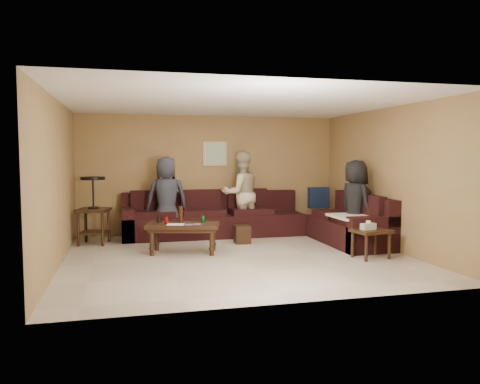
{
  "coord_description": "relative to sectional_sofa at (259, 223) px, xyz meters",
  "views": [
    {
      "loc": [
        -1.78,
        -7.35,
        1.65
      ],
      "look_at": [
        0.25,
        0.85,
        1.0
      ],
      "focal_mm": 35.0,
      "sensor_mm": 36.0,
      "label": 1
    }
  ],
  "objects": [
    {
      "name": "room",
      "position": [
        -0.81,
        -1.52,
        1.34
      ],
      "size": [
        5.6,
        5.5,
        2.5
      ],
      "color": "beige",
      "rests_on": "ground"
    },
    {
      "name": "sectional_sofa",
      "position": [
        0.0,
        0.0,
        0.0
      ],
      "size": [
        4.65,
        2.9,
        0.97
      ],
      "color": "black",
      "rests_on": "ground"
    },
    {
      "name": "coffee_table",
      "position": [
        -1.64,
        -0.98,
        0.1
      ],
      "size": [
        1.32,
        0.88,
        0.79
      ],
      "rotation": [
        0.0,
        0.0,
        -0.24
      ],
      "color": "black",
      "rests_on": "ground"
    },
    {
      "name": "end_table_left",
      "position": [
        -3.17,
        0.22,
        0.34
      ],
      "size": [
        0.67,
        0.67,
        1.27
      ],
      "rotation": [
        0.0,
        0.0,
        -0.23
      ],
      "color": "black",
      "rests_on": "ground"
    },
    {
      "name": "side_table_right",
      "position": [
        1.25,
        -2.12,
        0.08
      ],
      "size": [
        0.63,
        0.55,
        0.61
      ],
      "rotation": [
        0.0,
        0.0,
        0.16
      ],
      "color": "black",
      "rests_on": "ground"
    },
    {
      "name": "waste_bin",
      "position": [
        -0.44,
        -0.36,
        -0.16
      ],
      "size": [
        0.29,
        0.29,
        0.34
      ],
      "primitive_type": "cube",
      "rotation": [
        0.0,
        0.0,
        -0.04
      ],
      "color": "black",
      "rests_on": "ground"
    },
    {
      "name": "wall_art",
      "position": [
        -0.71,
        0.96,
        1.37
      ],
      "size": [
        0.52,
        0.04,
        0.52
      ],
      "color": "tan",
      "rests_on": "ground"
    },
    {
      "name": "person_left",
      "position": [
        -1.79,
        0.39,
        0.5
      ],
      "size": [
        0.81,
        0.54,
        1.64
      ],
      "primitive_type": "imported",
      "rotation": [
        0.0,
        0.0,
        3.13
      ],
      "color": "#2A2E3B",
      "rests_on": "ground"
    },
    {
      "name": "person_middle",
      "position": [
        -0.25,
        0.52,
        0.55
      ],
      "size": [
        0.94,
        0.79,
        1.74
      ],
      "primitive_type": "imported",
      "rotation": [
        0.0,
        0.0,
        3.31
      ],
      "color": "beige",
      "rests_on": "ground"
    },
    {
      "name": "person_right",
      "position": [
        1.52,
        -1.08,
        0.46
      ],
      "size": [
        0.63,
        0.85,
        1.58
      ],
      "primitive_type": "imported",
      "rotation": [
        0.0,
        0.0,
        1.74
      ],
      "color": "black",
      "rests_on": "ground"
    }
  ]
}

